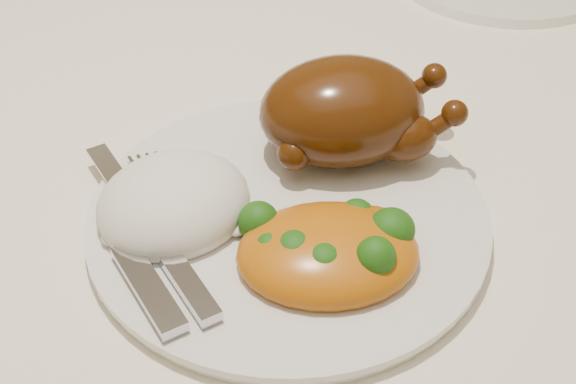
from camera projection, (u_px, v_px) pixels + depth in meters
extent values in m
cylinder|color=brown|center=(575.00, 116.00, 1.38)|extent=(0.07, 0.07, 0.72)
cube|color=brown|center=(176.00, 139.00, 0.70)|extent=(1.60, 0.90, 0.04)
cube|color=white|center=(174.00, 117.00, 0.69)|extent=(1.72, 1.02, 0.01)
cylinder|color=silver|center=(288.00, 219.00, 0.57)|extent=(0.32, 0.32, 0.01)
ellipsoid|color=#492107|center=(342.00, 111.00, 0.60)|extent=(0.14, 0.11, 0.08)
ellipsoid|color=#492107|center=(333.00, 96.00, 0.58)|extent=(0.07, 0.05, 0.03)
ellipsoid|color=#492107|center=(406.00, 138.00, 0.59)|extent=(0.05, 0.04, 0.04)
sphere|color=#492107|center=(455.00, 113.00, 0.59)|extent=(0.02, 0.02, 0.02)
ellipsoid|color=#492107|center=(389.00, 99.00, 0.63)|extent=(0.05, 0.04, 0.04)
sphere|color=#492107|center=(434.00, 76.00, 0.62)|extent=(0.02, 0.02, 0.02)
sphere|color=#492107|center=(294.00, 154.00, 0.58)|extent=(0.03, 0.03, 0.03)
sphere|color=#492107|center=(282.00, 108.00, 0.63)|extent=(0.03, 0.03, 0.03)
ellipsoid|color=white|center=(174.00, 204.00, 0.56)|extent=(0.14, 0.13, 0.06)
ellipsoid|color=#B46A0B|center=(328.00, 254.00, 0.53)|extent=(0.14, 0.12, 0.04)
ellipsoid|color=#B46A0B|center=(369.00, 234.00, 0.54)|extent=(0.06, 0.05, 0.03)
ellipsoid|color=#123E0A|center=(375.00, 257.00, 0.51)|extent=(0.03, 0.03, 0.03)
ellipsoid|color=#123E0A|center=(357.00, 216.00, 0.55)|extent=(0.02, 0.02, 0.02)
ellipsoid|color=#123E0A|center=(391.00, 229.00, 0.53)|extent=(0.03, 0.03, 0.03)
ellipsoid|color=#123E0A|center=(270.00, 249.00, 0.52)|extent=(0.02, 0.02, 0.02)
ellipsoid|color=#123E0A|center=(296.00, 252.00, 0.52)|extent=(0.03, 0.03, 0.03)
ellipsoid|color=#123E0A|center=(259.00, 222.00, 0.54)|extent=(0.03, 0.03, 0.03)
ellipsoid|color=#123E0A|center=(324.00, 260.00, 0.51)|extent=(0.03, 0.03, 0.02)
cube|color=silver|center=(128.00, 196.00, 0.58)|extent=(0.05, 0.13, 0.00)
cube|color=silver|center=(148.00, 288.00, 0.51)|extent=(0.04, 0.09, 0.01)
cube|color=silver|center=(182.00, 275.00, 0.52)|extent=(0.04, 0.09, 0.01)
cube|color=silver|center=(159.00, 190.00, 0.58)|extent=(0.04, 0.10, 0.00)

